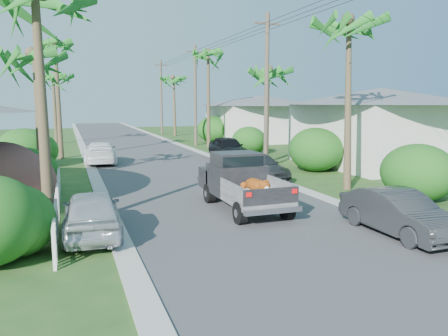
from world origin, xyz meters
name	(u,v)px	position (x,y,z in m)	size (l,w,h in m)	color
ground	(282,243)	(0.00, 0.00, 0.00)	(120.00, 120.00, 0.00)	#21481B
road	(140,151)	(0.00, 25.00, 0.01)	(8.00, 100.00, 0.02)	#38383A
curb_left	(85,153)	(-4.30, 25.00, 0.03)	(0.60, 100.00, 0.06)	#A5A39E
curb_right	(191,149)	(4.30, 25.00, 0.03)	(0.60, 100.00, 0.06)	#A5A39E
pickup_truck	(239,181)	(0.44, 4.39, 1.01)	(1.98, 5.12, 2.06)	black
parked_car_rn	(398,213)	(3.60, -0.47, 0.67)	(1.41, 4.04, 1.33)	#282B2D
parked_car_rm	(258,167)	(3.60, 9.62, 0.64)	(1.81, 4.44, 1.29)	#27292B
parked_car_rf	(228,148)	(5.00, 17.90, 0.77)	(1.82, 4.53, 1.54)	black
parked_car_ln	(92,213)	(-5.00, 2.51, 0.70)	(1.64, 4.08, 1.39)	silver
parked_car_lf	(100,153)	(-3.60, 18.35, 0.70)	(1.96, 4.83, 1.40)	white
palm_l_b	(34,54)	(-6.80, 12.00, 6.15)	(4.40, 4.40, 7.40)	brown
palm_l_c	(55,43)	(-6.00, 22.00, 7.91)	(4.40, 4.40, 9.20)	brown
palm_l_d	(53,75)	(-6.50, 34.00, 6.44)	(4.40, 4.40, 7.70)	brown
palm_r_a	(352,21)	(6.30, 6.00, 7.42)	(4.40, 4.40, 8.70)	brown
palm_r_b	(268,70)	(6.60, 15.00, 5.95)	(4.40, 4.40, 7.20)	brown
palm_r_c	(208,53)	(6.20, 26.00, 8.11)	(4.40, 4.40, 9.40)	brown
palm_r_d	(174,78)	(6.50, 40.00, 6.74)	(4.40, 4.40, 8.00)	brown
shrub_l_b	(1,179)	(-7.80, 6.00, 1.30)	(3.00, 3.30, 2.60)	#BE1B4A
shrub_l_c	(24,170)	(-7.40, 10.00, 1.00)	(2.40, 2.64, 2.00)	#1C4D16
shrub_l_d	(25,148)	(-8.00, 18.00, 1.20)	(3.20, 3.52, 2.40)	#1C4D16
shrub_r_a	(418,172)	(7.60, 3.00, 1.15)	(2.80, 3.08, 2.30)	#1C4D16
shrub_r_b	(316,150)	(7.80, 11.00, 1.25)	(3.00, 3.30, 2.50)	#1C4D16
shrub_r_c	(249,140)	(7.50, 20.00, 1.05)	(2.60, 2.86, 2.10)	#1C4D16
shrub_r_d	(214,129)	(8.00, 30.00, 1.30)	(3.20, 3.52, 2.60)	#1C4D16
picket_fence	(58,201)	(-6.00, 5.50, 0.50)	(0.10, 11.00, 1.00)	white
house_right_near	(379,130)	(13.00, 12.00, 2.22)	(8.00, 9.00, 4.80)	silver
house_right_far	(260,120)	(13.00, 30.00, 2.12)	(9.00, 8.00, 4.60)	silver
utility_pole_b	(267,91)	(5.60, 13.00, 4.60)	(1.60, 0.26, 9.00)	brown
utility_pole_c	(195,95)	(5.60, 28.00, 4.60)	(1.60, 0.26, 9.00)	brown
utility_pole_d	(161,97)	(5.60, 43.00, 4.60)	(1.60, 0.26, 9.00)	brown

